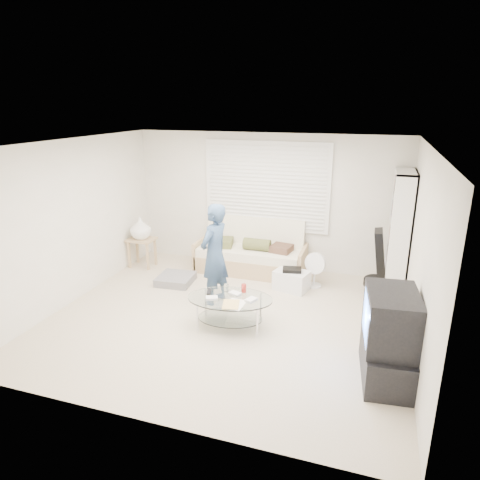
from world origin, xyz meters
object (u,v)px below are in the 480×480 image
(bookshelf, at_px, (399,233))
(coffee_table, at_px, (230,303))
(futon_sofa, at_px, (251,255))
(tv_unit, at_px, (389,338))

(bookshelf, xyz_separation_m, coffee_table, (-2.19, -1.97, -0.65))
(futon_sofa, bearing_deg, tv_unit, -48.10)
(futon_sofa, xyz_separation_m, bookshelf, (2.50, -0.11, 0.68))
(coffee_table, bearing_deg, futon_sofa, 98.62)
(futon_sofa, relative_size, tv_unit, 1.89)
(futon_sofa, height_order, coffee_table, futon_sofa)
(tv_unit, bearing_deg, bookshelf, 87.19)
(futon_sofa, height_order, bookshelf, bookshelf)
(coffee_table, bearing_deg, tv_unit, -15.48)
(futon_sofa, xyz_separation_m, coffee_table, (0.32, -2.08, 0.03))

